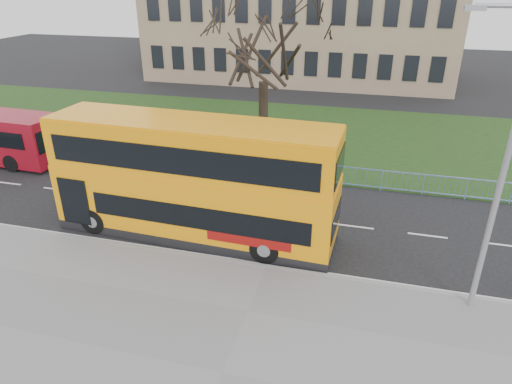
% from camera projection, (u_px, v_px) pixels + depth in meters
% --- Properties ---
extents(ground, '(120.00, 120.00, 0.00)m').
position_uv_depth(ground, '(276.00, 247.00, 18.37)').
color(ground, black).
rests_on(ground, ground).
extents(pavement, '(80.00, 10.50, 0.12)m').
position_uv_depth(pavement, '(222.00, 374.00, 12.45)').
color(pavement, slate).
rests_on(pavement, ground).
extents(kerb, '(80.00, 0.20, 0.14)m').
position_uv_depth(kerb, '(267.00, 267.00, 16.99)').
color(kerb, gray).
rests_on(kerb, ground).
extents(grass_verge, '(80.00, 15.40, 0.08)m').
position_uv_depth(grass_verge, '(321.00, 136.00, 30.83)').
color(grass_verge, '#183312').
rests_on(grass_verge, ground).
extents(guard_railing, '(40.00, 0.12, 1.10)m').
position_uv_depth(guard_railing, '(303.00, 172.00, 23.89)').
color(guard_railing, '#789AD6').
rests_on(guard_railing, ground).
extents(bare_tree, '(7.22, 7.22, 10.31)m').
position_uv_depth(bare_tree, '(264.00, 67.00, 25.53)').
color(bare_tree, black).
rests_on(bare_tree, grass_verge).
extents(civic_building, '(30.00, 15.00, 14.00)m').
position_uv_depth(civic_building, '(303.00, 6.00, 47.04)').
color(civic_building, '#8C7259').
rests_on(civic_building, ground).
extents(yellow_bus, '(11.67, 3.22, 4.85)m').
position_uv_depth(yellow_bus, '(193.00, 177.00, 18.25)').
color(yellow_bus, '#FF9A0A').
rests_on(yellow_bus, ground).
extents(street_lamp, '(1.94, 0.27, 9.17)m').
position_uv_depth(street_lamp, '(501.00, 162.00, 12.83)').
color(street_lamp, '#97989F').
rests_on(street_lamp, pavement).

